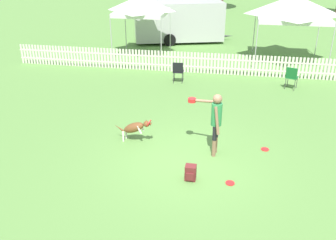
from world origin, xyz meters
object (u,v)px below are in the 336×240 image
object	(u,v)px
folding_chair_center	(292,76)
canopy_tent_main	(141,5)
folding_chair_blue_left	(178,70)
equipment_trailer	(179,21)
handler_person	(215,117)
canopy_tent_secondary	(294,7)
frisbee_near_dog	(265,149)
frisbee_near_handler	(230,183)
leaping_dog	(135,128)
backpack_on_grass	(191,173)

from	to	relation	value
folding_chair_center	canopy_tent_main	world-z (taller)	canopy_tent_main
folding_chair_blue_left	equipment_trailer	bearing A→B (deg)	-83.58
handler_person	canopy_tent_secondary	xyz separation A→B (m)	(2.90, 9.58, 1.50)
frisbee_near_dog	canopy_tent_secondary	xyz separation A→B (m)	(1.47, 9.10, 2.60)
frisbee_near_handler	folding_chair_center	bearing A→B (deg)	73.06
leaping_dog	frisbee_near_dog	bearing A→B (deg)	100.68
frisbee_near_handler	equipment_trailer	size ratio (longest dim) A/B	0.04
leaping_dog	frisbee_near_dog	distance (m)	3.74
backpack_on_grass	folding_chair_center	distance (m)	7.69
backpack_on_grass	canopy_tent_secondary	world-z (taller)	canopy_tent_secondary
leaping_dog	backpack_on_grass	xyz separation A→B (m)	(1.83, -1.67, -0.26)
folding_chair_blue_left	handler_person	bearing A→B (deg)	105.81
equipment_trailer	canopy_tent_secondary	bearing A→B (deg)	-46.52
handler_person	folding_chair_blue_left	bearing A→B (deg)	26.19
canopy_tent_main	equipment_trailer	distance (m)	3.88
handler_person	folding_chair_center	size ratio (longest dim) A/B	1.91
folding_chair_blue_left	canopy_tent_main	distance (m)	5.06
leaping_dog	folding_chair_center	xyz separation A→B (m)	(4.93, 5.37, 0.10)
frisbee_near_dog	canopy_tent_secondary	world-z (taller)	canopy_tent_secondary
handler_person	equipment_trailer	world-z (taller)	equipment_trailer
folding_chair_blue_left	canopy_tent_secondary	world-z (taller)	canopy_tent_secondary
handler_person	canopy_tent_secondary	size ratio (longest dim) A/B	0.54
canopy_tent_main	handler_person	bearing A→B (deg)	-65.57
folding_chair_blue_left	folding_chair_center	bearing A→B (deg)	178.07
frisbee_near_handler	frisbee_near_dog	xyz separation A→B (m)	(0.91, 1.84, 0.00)
canopy_tent_secondary	backpack_on_grass	bearing A→B (deg)	-106.98
handler_person	backpack_on_grass	bearing A→B (deg)	169.86
backpack_on_grass	folding_chair_center	xyz separation A→B (m)	(3.10, 7.03, 0.36)
canopy_tent_main	equipment_trailer	size ratio (longest dim) A/B	0.51
folding_chair_blue_left	frisbee_near_handler	bearing A→B (deg)	106.33
folding_chair_blue_left	folding_chair_center	xyz separation A→B (m)	(4.51, 0.04, 0.01)
leaping_dog	folding_chair_blue_left	world-z (taller)	folding_chair_blue_left
folding_chair_blue_left	canopy_tent_main	world-z (taller)	canopy_tent_main
folding_chair_blue_left	canopy_tent_secondary	bearing A→B (deg)	-142.69
leaping_dog	canopy_tent_secondary	xyz separation A→B (m)	(5.17, 9.28, 2.16)
canopy_tent_secondary	frisbee_near_handler	bearing A→B (deg)	-102.27
folding_chair_blue_left	frisbee_near_dog	bearing A→B (deg)	120.12
handler_person	frisbee_near_dog	xyz separation A→B (m)	(1.43, 0.48, -1.10)
handler_person	folding_chair_blue_left	xyz separation A→B (m)	(-1.86, 5.63, -0.57)
equipment_trailer	frisbee_near_dog	bearing A→B (deg)	-87.28
frisbee_near_handler	folding_chair_blue_left	xyz separation A→B (m)	(-2.37, 6.99, 0.53)
frisbee_near_handler	equipment_trailer	bearing A→B (deg)	103.80
leaping_dog	folding_chair_blue_left	size ratio (longest dim) A/B	1.31
frisbee_near_dog	frisbee_near_handler	bearing A→B (deg)	-116.37
frisbee_near_dog	equipment_trailer	size ratio (longest dim) A/B	0.04
frisbee_near_dog	folding_chair_center	xyz separation A→B (m)	(1.23, 5.19, 0.54)
leaping_dog	canopy_tent_main	bearing A→B (deg)	-159.47
leaping_dog	handler_person	bearing A→B (deg)	90.29
handler_person	backpack_on_grass	xyz separation A→B (m)	(-0.44, -1.36, -0.92)
frisbee_near_handler	canopy_tent_secondary	distance (m)	11.50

